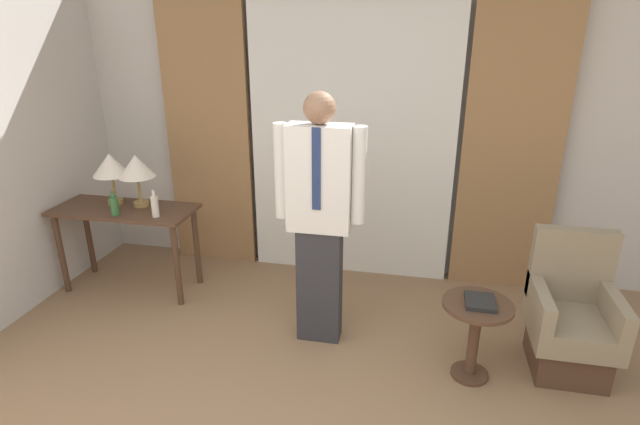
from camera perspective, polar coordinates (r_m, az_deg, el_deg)
wall_back at (r=4.46m, az=3.87°, el=9.92°), size 10.00×0.06×2.70m
curtain_sheer_center at (r=4.34m, az=3.60°, el=8.83°), size 1.77×0.06×2.58m
curtain_drape_left at (r=4.71m, az=-12.68°, el=9.31°), size 0.79×0.06×2.58m
curtain_drape_right at (r=4.36m, az=21.13°, el=7.52°), size 0.79×0.06×2.58m
desk at (r=4.52m, az=-21.31°, el=-0.98°), size 1.18×0.49×0.75m
table_lamp_left at (r=4.51m, az=-22.84°, el=4.92°), size 0.30×0.30×0.44m
table_lamp_right at (r=4.38m, az=-20.25°, el=4.84°), size 0.30×0.30×0.44m
bottle_near_edge at (r=4.32m, az=-22.45°, el=0.76°), size 0.07×0.07×0.19m
bottle_by_lamp at (r=4.16m, az=-18.36°, el=0.72°), size 0.06×0.06×0.22m
person at (r=3.39m, az=-0.06°, el=-0.04°), size 0.62×0.21×1.80m
armchair at (r=3.77m, az=26.66°, el=-11.13°), size 0.52×0.57×0.93m
side_table at (r=3.42m, az=17.31°, el=-12.42°), size 0.44×0.44×0.55m
book at (r=3.32m, az=17.84°, el=-9.68°), size 0.18×0.21×0.03m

